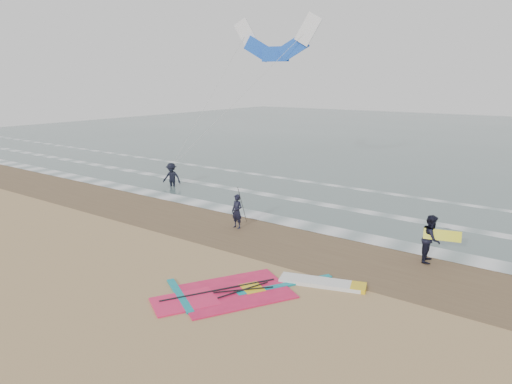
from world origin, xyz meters
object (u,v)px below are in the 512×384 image
Objects in this scene: person_wading at (171,172)px; surf_kite at (275,43)px; person_standing at (237,211)px; person_walking at (431,239)px; windsurf_rig at (258,290)px.

person_wading is 10.15m from surf_kite.
person_standing is 8.40m from person_walking.
windsurf_rig is at bearing -58.21° from surf_kite.
windsurf_rig is at bearing -40.95° from person_standing.
person_standing is 0.84× the size of person_wading.
person_wading reaches higher than windsurf_rig.
person_wading is at bearing 146.11° from windsurf_rig.
person_standing is at bearing -67.97° from surf_kite.
windsurf_rig is at bearing 139.40° from person_walking.
windsurf_rig is 15.82m from person_wading.
surf_kite is at bearing 121.79° from windsurf_rig.
person_standing is (-4.57, 4.69, 0.76)m from windsurf_rig.
person_wading is (-16.87, 3.01, 0.04)m from person_walking.
person_wading reaches higher than person_walking.
person_wading is 0.21× the size of surf_kite.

